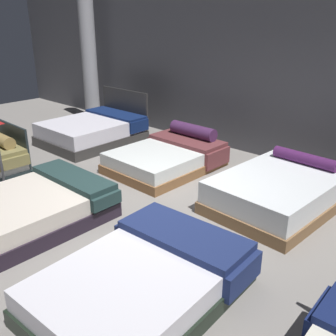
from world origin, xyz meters
The scene contains 9 objects.
ground_plane centered at (0.00, 0.00, -0.01)m, with size 18.00×18.00×0.02m, color gray.
showroom_back_wall centered at (0.00, 3.30, 1.75)m, with size 18.00×0.06×3.50m, color #47474C.
bed_1 centered at (-1.16, -1.38, 0.23)m, with size 1.61×2.10×0.52m.
bed_2 centered at (1.10, -1.37, 0.22)m, with size 1.63×2.19×0.50m.
bed_4 centered at (-3.50, 1.49, 0.27)m, with size 1.67×2.09×1.07m.
bed_5 centered at (-1.18, 1.47, 0.23)m, with size 1.58×2.04×0.71m.
bed_6 centered at (1.12, 1.43, 0.26)m, with size 1.60×2.18×0.69m.
price_sign centered at (-2.31, -1.19, 0.47)m, with size 0.28×0.24×1.20m.
support_pillar centered at (-5.16, 2.72, 1.75)m, with size 0.40×0.40×3.50m, color #99999E.
Camera 1 is at (3.41, -3.54, 2.72)m, focal length 40.95 mm.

